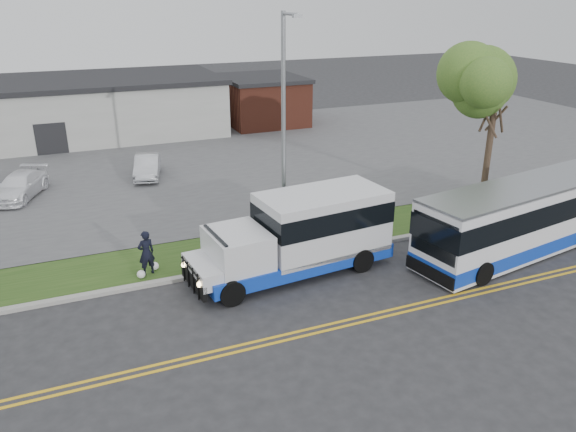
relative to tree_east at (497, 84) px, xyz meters
name	(u,v)px	position (x,y,z in m)	size (l,w,h in m)	color
ground	(238,283)	(-14.00, -3.00, -6.20)	(140.00, 140.00, 0.00)	#28282B
lane_line_north	(275,337)	(-14.00, -6.85, -6.20)	(70.00, 0.12, 0.01)	gold
lane_line_south	(279,342)	(-14.00, -7.15, -6.20)	(70.00, 0.12, 0.01)	gold
curb	(230,269)	(-14.00, -1.90, -6.13)	(80.00, 0.30, 0.15)	#9E9B93
verge	(217,252)	(-14.00, -0.10, -6.15)	(80.00, 3.30, 0.10)	#264517
parking_lot	(156,164)	(-14.00, 14.00, -6.15)	(80.00, 25.00, 0.10)	#4C4C4F
commercial_building	(48,110)	(-20.00, 24.00, -4.02)	(25.40, 10.40, 4.35)	#9E9E99
brick_wing	(262,100)	(-3.50, 23.00, -4.24)	(6.30, 7.30, 3.90)	brown
tree_east	(497,84)	(0.00, 0.00, 0.00)	(5.20, 5.20, 8.33)	#3B2E20
streetlight_near	(284,125)	(-11.00, -0.27, -0.97)	(0.35, 1.53, 9.50)	gray
shuttle_bus	(304,231)	(-11.23, -2.87, -4.55)	(8.27, 3.38, 3.09)	#1039B7
transit_bus	(525,218)	(-2.03, -4.80, -4.69)	(11.03, 4.22, 2.99)	white
pedestrian	(146,253)	(-17.04, -1.10, -5.21)	(0.65, 0.43, 1.79)	black
parked_car_a	(147,166)	(-14.94, 11.43, -5.46)	(1.36, 3.91, 1.29)	#B6B7BE
parked_car_b	(20,186)	(-21.78, 10.42, -5.47)	(1.78, 4.37, 1.27)	white
grocery_bag_left	(141,274)	(-17.34, -1.35, -5.94)	(0.32, 0.32, 0.32)	white
grocery_bag_right	(155,266)	(-16.74, -0.85, -5.94)	(0.32, 0.32, 0.32)	white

